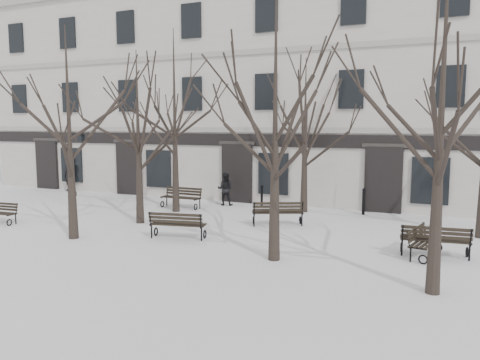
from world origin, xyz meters
The scene contains 18 objects.
ground centered at (0.00, 0.00, 0.00)m, with size 100.00×100.00×0.00m, color white.
building centered at (0.00, 12.96, 5.52)m, with size 40.40×10.20×11.40m.
tree_0 centered at (-5.61, -1.12, 4.42)m, with size 4.95×4.95×7.08m.
tree_1 centered at (-5.02, 1.88, 4.17)m, with size 4.67×4.67×6.67m.
tree_2 centered at (1.51, -0.82, 4.88)m, with size 5.46×5.46×7.80m.
tree_3 centered at (5.75, -1.90, 4.92)m, with size 5.51×5.51×7.87m.
tree_4 centered at (-4.98, 4.53, 4.97)m, with size 5.56×5.56×7.95m.
tree_5 centered at (0.27, 6.73, 4.19)m, with size 4.69×4.69×6.70m.
bench_1 centered at (-2.32, 0.22, 0.51)m, with size 1.96×1.02×0.95m.
bench_2 centered at (5.74, 1.31, 0.53)m, with size 1.99×0.91×0.97m.
bench_3 centered at (-5.22, 5.43, 0.52)m, with size 1.92×0.73×0.96m.
bench_4 centered at (0.13, 3.55, 0.53)m, with size 2.02×1.44×0.97m.
bench_5 centered at (5.41, 1.26, 0.47)m, with size 0.99×1.81×0.87m.
lamp_post centered at (-12.31, 6.31, 2.03)m, with size 1.10×0.41×3.50m.
bollard_a centered at (-1.90, 7.18, 0.56)m, with size 0.13×0.13×1.04m.
bollard_b centered at (2.81, 7.12, 0.61)m, with size 0.15×0.15×1.14m.
pedestrian_a centered at (-14.07, 7.66, 0.00)m, with size 0.69×0.45×1.88m, color black.
pedestrian_b centered at (-3.66, 6.86, 0.00)m, with size 0.77×0.60×1.57m, color black.
Camera 1 is at (5.80, -13.20, 3.88)m, focal length 35.00 mm.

